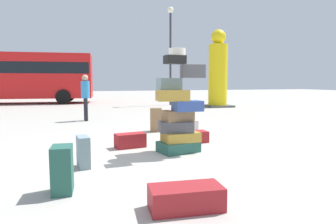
{
  "coord_description": "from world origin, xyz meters",
  "views": [
    {
      "loc": [
        -1.84,
        -5.46,
        1.38
      ],
      "look_at": [
        0.19,
        0.62,
        0.73
      ],
      "focal_mm": 31.95,
      "sensor_mm": 36.0,
      "label": 1
    }
  ],
  "objects": [
    {
      "name": "parked_bus",
      "position": [
        -5.11,
        15.67,
        1.83
      ],
      "size": [
        9.84,
        3.63,
        3.15
      ],
      "rotation": [
        0.0,
        0.0,
        -0.12
      ],
      "color": "red",
      "rests_on": "ground"
    },
    {
      "name": "suitcase_brown_foreground_far",
      "position": [
        0.46,
        2.49,
        0.33
      ],
      "size": [
        0.38,
        0.36,
        0.65
      ],
      "primitive_type": "cube",
      "rotation": [
        0.0,
        0.0,
        -0.27
      ],
      "color": "olive",
      "rests_on": "ground"
    },
    {
      "name": "person_bearded_onlooker",
      "position": [
        -1.27,
        5.5,
        0.97
      ],
      "size": [
        0.3,
        0.34,
        1.63
      ],
      "rotation": [
        0.0,
        0.0,
        -1.53
      ],
      "color": "black",
      "rests_on": "ground"
    },
    {
      "name": "ground_plane",
      "position": [
        0.0,
        0.0,
        0.0
      ],
      "size": [
        80.0,
        80.0,
        0.0
      ],
      "primitive_type": "plane",
      "color": "#ADA89E"
    },
    {
      "name": "suitcase_maroon_foreground_near",
      "position": [
        0.77,
        0.74,
        0.13
      ],
      "size": [
        0.79,
        0.38,
        0.26
      ],
      "primitive_type": "cube",
      "rotation": [
        0.0,
        0.0,
        0.04
      ],
      "color": "maroon",
      "rests_on": "ground"
    },
    {
      "name": "suitcase_teal_left_side",
      "position": [
        -1.94,
        -1.61,
        0.3
      ],
      "size": [
        0.28,
        0.38,
        0.59
      ],
      "primitive_type": "cube",
      "rotation": [
        0.0,
        0.0,
        -0.09
      ],
      "color": "#26594C",
      "rests_on": "ground"
    },
    {
      "name": "lamp_post",
      "position": [
        3.95,
        11.45,
        3.77
      ],
      "size": [
        0.36,
        0.36,
        5.72
      ],
      "color": "#333338",
      "rests_on": "ground"
    },
    {
      "name": "suitcase_tower",
      "position": [
        0.19,
        -0.04,
        0.77
      ],
      "size": [
        0.94,
        0.82,
        2.02
      ],
      "color": "#26594C",
      "rests_on": "ground"
    },
    {
      "name": "suitcase_slate_right_side",
      "position": [
        -1.64,
        -0.54,
        0.25
      ],
      "size": [
        0.21,
        0.38,
        0.51
      ],
      "primitive_type": "cube",
      "rotation": [
        0.0,
        0.0,
        0.11
      ],
      "color": "gray",
      "rests_on": "ground"
    },
    {
      "name": "suitcase_cream_upright_blue",
      "position": [
        1.12,
        2.15,
        0.16
      ],
      "size": [
        0.81,
        0.47,
        0.32
      ],
      "primitive_type": "cube",
      "rotation": [
        0.0,
        0.0,
        0.08
      ],
      "color": "beige",
      "rests_on": "ground"
    },
    {
      "name": "yellow_dummy_statue",
      "position": [
        5.98,
        9.33,
        1.87
      ],
      "size": [
        1.43,
        1.43,
        4.2
      ],
      "color": "yellow",
      "rests_on": "ground"
    },
    {
      "name": "suitcase_maroon_behind_tower",
      "position": [
        -0.66,
        -2.56,
        0.13
      ],
      "size": [
        0.83,
        0.46,
        0.26
      ],
      "primitive_type": "cube",
      "rotation": [
        0.0,
        0.0,
        -0.1
      ],
      "color": "maroon",
      "rests_on": "ground"
    },
    {
      "name": "suitcase_maroon_white_trunk",
      "position": [
        -0.63,
        0.68,
        0.15
      ],
      "size": [
        0.66,
        0.41,
        0.3
      ],
      "primitive_type": "cube",
      "rotation": [
        0.0,
        0.0,
        0.14
      ],
      "color": "maroon",
      "rests_on": "ground"
    }
  ]
}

